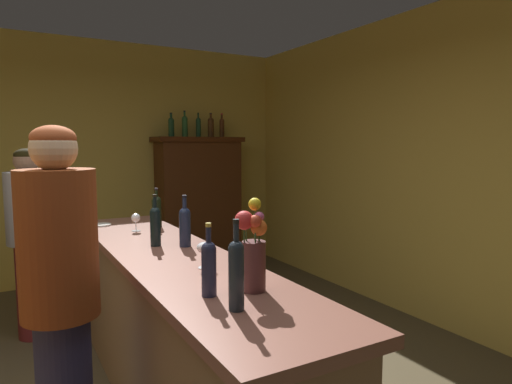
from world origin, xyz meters
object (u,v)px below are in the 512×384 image
Objects in this scene: display_bottle_midleft at (185,125)px; patron_in_navy at (61,298)px; wine_bottle_merlot at (185,225)px; wine_bottle_riesling at (157,210)px; wine_glass_front at (205,249)px; display_bottle_left at (171,126)px; wine_bottle_pinot at (236,271)px; cheese_plate at (101,225)px; bar_counter at (174,334)px; display_bottle_center at (198,126)px; display_cabinet at (199,202)px; display_bottle_right at (222,127)px; display_bottle_midright at (211,126)px; wine_bottle_chardonnay at (209,265)px; flower_arrangement at (253,249)px; patron_by_cabinet at (30,235)px; wine_bottle_syrah at (155,224)px; wine_glass_mid at (136,219)px.

patron_in_navy is (-1.78, -3.17, -0.91)m from display_bottle_midleft.
wine_bottle_riesling is at bearing 86.23° from wine_bottle_merlot.
display_bottle_left is at bearing 73.76° from wine_glass_front.
cheese_plate is at bearing 92.78° from wine_bottle_pinot.
bar_counter is 1.17m from wine_bottle_pinot.
bar_counter is 9.02× the size of display_bottle_midleft.
wine_bottle_pinot reaches higher than wine_glass_front.
display_bottle_center is 3.84m from patron_in_navy.
cheese_plate is at bearing 55.92° from patron_in_navy.
bar_counter is 0.86m from patron_in_navy.
wine_bottle_merlot is at bearing -93.77° from wine_bottle_riesling.
display_cabinet is 1.01m from display_bottle_right.
display_cabinet is 5.32× the size of wine_bottle_merlot.
display_bottle_midright is at bearing -180.00° from display_bottle_right.
wine_bottle_merlot is at bearing -72.54° from cheese_plate.
flower_arrangement is at bearing -10.79° from wine_bottle_chardonnay.
cheese_plate is 2.52m from display_bottle_midright.
flower_arrangement is at bearing -106.38° from display_bottle_midleft.
wine_bottle_pinot is at bearing -94.61° from bar_counter.
wine_glass_front is (0.15, 0.40, -0.03)m from wine_bottle_chardonnay.
display_bottle_midright is 2.65m from patron_by_cabinet.
wine_bottle_merlot is at bearing 80.42° from wine_glass_front.
display_bottle_right is (0.33, 0.00, 0.96)m from display_cabinet.
display_bottle_right is at bearing 65.41° from wine_bottle_pinot.
patron_by_cabinet reaches higher than wine_bottle_merlot.
display_bottle_midleft is at bearing 43.32° from patron_in_navy.
wine_bottle_merlot is (0.24, 0.91, 0.01)m from wine_bottle_chardonnay.
display_bottle_midright is at bearing 65.50° from wine_glass_front.
bar_counter is 9.03× the size of wine_bottle_merlot.
wine_glass_front is at bearing 94.94° from flower_arrangement.
wine_bottle_syrah reaches higher than wine_bottle_chardonnay.
display_bottle_midleft is at bearing 67.75° from bar_counter.
wine_bottle_chardonnay is at bearing -104.64° from wine_bottle_merlot.
display_bottle_midleft reaches higher than patron_in_navy.
wine_bottle_chardonnay is 1.01× the size of display_bottle_right.
wine_bottle_syrah is 3.07m from display_bottle_midright.
wine_bottle_chardonnay is 3.99m from display_bottle_midright.
display_bottle_midleft is at bearing 104.99° from patron_by_cabinet.
display_bottle_center is (1.33, 2.03, 0.77)m from wine_glass_mid.
wine_bottle_riesling is 1.26m from wine_glass_front.
wine_bottle_merlot reaches higher than wine_glass_mid.
wine_bottle_syrah is at bearing -114.52° from display_bottle_midleft.
flower_arrangement is 1.25× the size of display_bottle_midleft.
display_bottle_left is (0.98, 2.03, 0.76)m from wine_glass_mid.
wine_bottle_riesling is at bearing -116.57° from display_bottle_midleft.
wine_bottle_chardonnay is 3.87m from display_bottle_midleft.
display_bottle_midleft is (1.06, 3.62, 0.69)m from flower_arrangement.
display_bottle_left is 0.95× the size of display_bottle_right.
wine_bottle_riesling is at bearing -36.27° from cheese_plate.
wine_bottle_riesling is at bearing -124.25° from display_bottle_midright.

